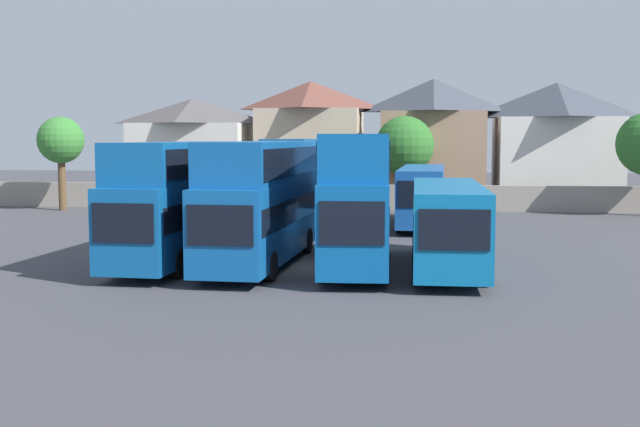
% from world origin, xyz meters
% --- Properties ---
extents(ground, '(140.00, 140.00, 0.00)m').
position_xyz_m(ground, '(0.00, 18.00, 0.00)').
color(ground, '#424247').
extents(depot_boundary_wall, '(56.00, 0.50, 1.80)m').
position_xyz_m(depot_boundary_wall, '(0.00, 25.35, 0.90)').
color(depot_boundary_wall, gray).
rests_on(depot_boundary_wall, ground).
extents(bus_1, '(2.96, 11.56, 4.93)m').
position_xyz_m(bus_1, '(-5.43, 0.44, 2.78)').
color(bus_1, '#0F5597').
rests_on(bus_1, ground).
extents(bus_2, '(3.05, 11.85, 4.96)m').
position_xyz_m(bus_2, '(-1.99, 0.33, 2.79)').
color(bus_2, '#11559E').
rests_on(bus_2, ground).
extents(bus_3, '(2.95, 10.56, 5.24)m').
position_xyz_m(bus_3, '(1.85, -0.12, 2.94)').
color(bus_3, '#0C5299').
rests_on(bus_3, ground).
extents(bus_4, '(2.74, 11.05, 3.30)m').
position_xyz_m(bus_4, '(5.35, -0.07, 1.89)').
color(bus_4, '#0D65A0').
rests_on(bus_4, ground).
extents(bus_5, '(3.02, 10.76, 5.03)m').
position_xyz_m(bus_5, '(-2.75, 15.19, 2.83)').
color(bus_5, '#165F97').
rests_on(bus_5, ground).
extents(bus_6, '(3.45, 11.93, 4.84)m').
position_xyz_m(bus_6, '(0.23, 15.41, 2.73)').
color(bus_6, '#1D579A').
rests_on(bus_6, ground).
extents(bus_7, '(2.76, 11.29, 3.40)m').
position_xyz_m(bus_7, '(4.38, 15.31, 1.94)').
color(bus_7, '#1953A6').
rests_on(bus_7, ground).
extents(house_terrace_left, '(9.32, 6.89, 8.15)m').
position_xyz_m(house_terrace_left, '(-13.81, 31.21, 4.15)').
color(house_terrace_left, silver).
rests_on(house_terrace_left, ground).
extents(house_terrace_centre, '(8.27, 7.15, 9.54)m').
position_xyz_m(house_terrace_centre, '(-4.43, 32.19, 4.85)').
color(house_terrace_centre, '#C6B293').
rests_on(house_terrace_centre, ground).
extents(house_terrace_right, '(8.18, 6.49, 9.61)m').
position_xyz_m(house_terrace_right, '(5.17, 31.83, 4.90)').
color(house_terrace_right, '#9E7A60').
rests_on(house_terrace_right, ground).
extents(house_terrace_far_right, '(9.39, 7.80, 9.27)m').
position_xyz_m(house_terrace_far_right, '(14.49, 32.23, 4.73)').
color(house_terrace_far_right, silver).
rests_on(house_terrace_far_right, ground).
extents(tree_behind_wall, '(3.25, 3.25, 6.56)m').
position_xyz_m(tree_behind_wall, '(-20.69, 22.35, 4.85)').
color(tree_behind_wall, brown).
rests_on(tree_behind_wall, ground).
extents(tree_right_of_lot, '(4.28, 4.28, 6.68)m').
position_xyz_m(tree_right_of_lot, '(3.09, 27.85, 4.52)').
color(tree_right_of_lot, brown).
rests_on(tree_right_of_lot, ground).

